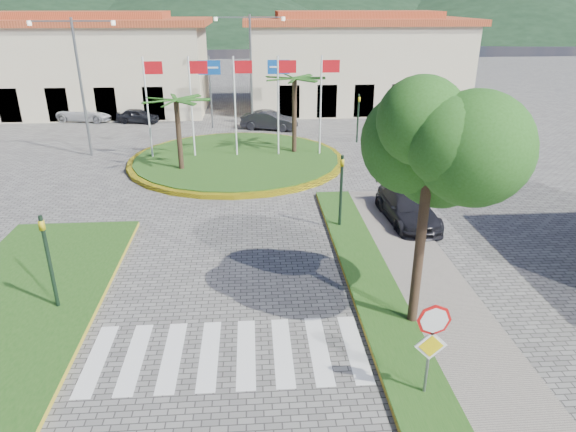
{
  "coord_description": "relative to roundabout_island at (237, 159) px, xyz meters",
  "views": [
    {
      "loc": [
        0.92,
        -7.5,
        8.89
      ],
      "look_at": [
        2.04,
        8.0,
        2.33
      ],
      "focal_mm": 32.0,
      "sensor_mm": 36.0,
      "label": 1
    }
  ],
  "objects": [
    {
      "name": "traffic_light_far",
      "position": [
        8.0,
        4.0,
        1.77
      ],
      "size": [
        0.18,
        0.15,
        3.2
      ],
      "color": "black",
      "rests_on": "ground"
    },
    {
      "name": "street_lamp_centre",
      "position": [
        1.0,
        8.0,
        4.33
      ],
      "size": [
        4.8,
        0.16,
        8.0
      ],
      "color": "slate",
      "rests_on": "ground"
    },
    {
      "name": "sidewalk_right",
      "position": [
        6.0,
        -20.0,
        -0.09
      ],
      "size": [
        4.0,
        28.0,
        0.15
      ],
      "primitive_type": "cube",
      "color": "gray",
      "rests_on": "ground"
    },
    {
      "name": "hill_near_back",
      "position": [
        -10.0,
        108.0,
        7.83
      ],
      "size": [
        110.0,
        110.0,
        16.0
      ],
      "primitive_type": "cone",
      "color": "black",
      "rests_on": "ground"
    },
    {
      "name": "stop_sign",
      "position": [
        4.9,
        -20.04,
        1.62
      ],
      "size": [
        0.8,
        0.11,
        2.65
      ],
      "color": "slate",
      "rests_on": "ground"
    },
    {
      "name": "car_side_right",
      "position": [
        7.5,
        -9.53,
        0.49
      ],
      "size": [
        2.13,
        4.68,
        1.33
      ],
      "primitive_type": "imported",
      "rotation": [
        0.0,
        0.0,
        0.06
      ],
      "color": "black",
      "rests_on": "ground"
    },
    {
      "name": "traffic_light_left",
      "position": [
        -5.2,
        -15.5,
        1.77
      ],
      "size": [
        0.15,
        0.18,
        3.2
      ],
      "color": "black",
      "rests_on": "ground"
    },
    {
      "name": "building_left",
      "position": [
        -14.0,
        16.0,
        3.73
      ],
      "size": [
        23.32,
        9.54,
        8.05
      ],
      "color": "beige",
      "rests_on": "ground"
    },
    {
      "name": "median_left",
      "position": [
        -6.5,
        -16.0,
        -0.08
      ],
      "size": [
        5.0,
        14.0,
        0.18
      ],
      "primitive_type": "cube",
      "color": "#1E4A15",
      "rests_on": "ground"
    },
    {
      "name": "deciduous_tree",
      "position": [
        5.5,
        -17.0,
        5.01
      ],
      "size": [
        3.6,
        3.6,
        6.8
      ],
      "color": "black",
      "rests_on": "ground"
    },
    {
      "name": "street_lamp_west",
      "position": [
        -9.0,
        2.0,
        4.33
      ],
      "size": [
        4.8,
        0.16,
        8.0
      ],
      "color": "slate",
      "rests_on": "ground"
    },
    {
      "name": "direction_sign_west",
      "position": [
        -2.0,
        8.97,
        3.36
      ],
      "size": [
        1.6,
        0.14,
        5.2
      ],
      "color": "slate",
      "rests_on": "ground"
    },
    {
      "name": "verge_right",
      "position": [
        4.8,
        -20.0,
        -0.08
      ],
      "size": [
        1.6,
        28.0,
        0.18
      ],
      "primitive_type": "cube",
      "color": "#1E4A15",
      "rests_on": "ground"
    },
    {
      "name": "building_right",
      "position": [
        10.0,
        16.0,
        3.73
      ],
      "size": [
        19.08,
        9.54,
        8.05
      ],
      "color": "beige",
      "rests_on": "ground"
    },
    {
      "name": "direction_sign_east",
      "position": [
        3.0,
        8.97,
        3.36
      ],
      "size": [
        1.6,
        0.14,
        5.2
      ],
      "color": "slate",
      "rests_on": "ground"
    },
    {
      "name": "roundabout_island",
      "position": [
        0.0,
        0.0,
        0.0
      ],
      "size": [
        12.7,
        12.7,
        6.0
      ],
      "color": "yellow",
      "rests_on": "ground"
    },
    {
      "name": "white_van",
      "position": [
        -12.17,
        12.14,
        0.45
      ],
      "size": [
        4.73,
        2.79,
        1.23
      ],
      "primitive_type": "imported",
      "rotation": [
        0.0,
        0.0,
        1.4
      ],
      "color": "silver",
      "rests_on": "ground"
    },
    {
      "name": "crosswalk",
      "position": [
        -0.0,
        -18.0,
        -0.16
      ],
      "size": [
        8.0,
        3.0,
        0.01
      ],
      "primitive_type": "cube",
      "color": "silver",
      "rests_on": "ground"
    },
    {
      "name": "car_dark_a",
      "position": [
        -7.92,
        11.12,
        0.39
      ],
      "size": [
        3.48,
        2.06,
        1.11
      ],
      "primitive_type": "imported",
      "rotation": [
        0.0,
        0.0,
        1.33
      ],
      "color": "black",
      "rests_on": "ground"
    },
    {
      "name": "traffic_light_right",
      "position": [
        4.5,
        -10.0,
        1.77
      ],
      "size": [
        0.15,
        0.18,
        3.2
      ],
      "color": "black",
      "rests_on": "ground"
    },
    {
      "name": "car_dark_b",
      "position": [
        2.23,
        8.18,
        0.5
      ],
      "size": [
        4.33,
        2.64,
        1.35
      ],
      "primitive_type": "imported",
      "rotation": [
        0.0,
        0.0,
        1.25
      ],
      "color": "black",
      "rests_on": "ground"
    }
  ]
}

